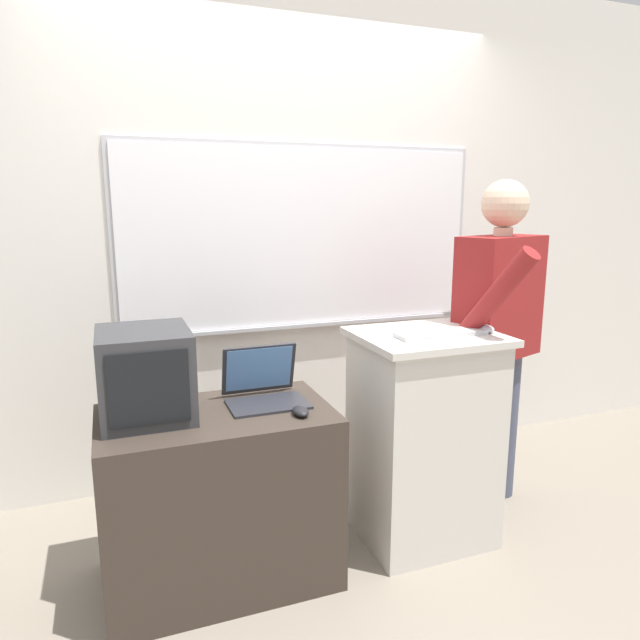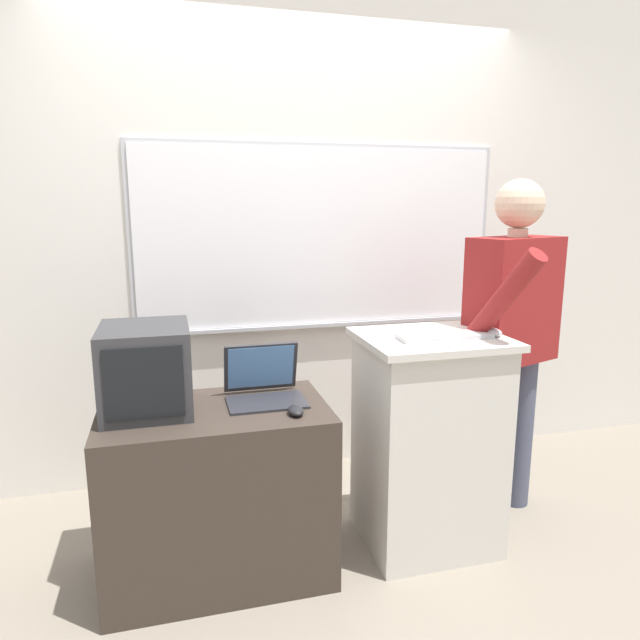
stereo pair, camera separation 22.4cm
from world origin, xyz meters
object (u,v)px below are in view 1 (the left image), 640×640
Objects in this scene: person_presenter at (498,322)px; wireless_keyboard at (441,334)px; side_desk at (219,497)px; laptop at (263,383)px; computer_mouse_by_keyboard at (485,328)px; computer_mouse_by_laptop at (301,411)px; lectern_podium at (423,436)px; crt_monitor at (145,374)px.

person_presenter is 0.50m from wireless_keyboard.
laptop reaches higher than side_desk.
laptop is (-1.21, -0.03, -0.16)m from person_presenter.
computer_mouse_by_keyboard reaches higher than wireless_keyboard.
computer_mouse_by_keyboard reaches higher than computer_mouse_by_laptop.
lectern_podium is 0.94m from side_desk.
person_presenter is 16.44× the size of computer_mouse_by_keyboard.
crt_monitor is at bearing 167.43° from side_desk.
computer_mouse_by_laptop is 0.25× the size of crt_monitor.
lectern_podium is at bearing -0.84° from side_desk.
laptop is 3.21× the size of computer_mouse_by_laptop.
laptop is at bearing 169.87° from computer_mouse_by_keyboard.
computer_mouse_by_laptop is at bearing -174.32° from wireless_keyboard.
lectern_podium is at bearing 164.27° from computer_mouse_by_keyboard.
side_desk is at bearing 179.16° from lectern_podium.
side_desk is at bearing 154.26° from computer_mouse_by_laptop.
computer_mouse_by_keyboard is at bearing -10.13° from laptop.
person_presenter is (1.42, 0.12, 0.60)m from side_desk.
computer_mouse_by_keyboard is at bearing -1.37° from wireless_keyboard.
laptop is (0.21, 0.09, 0.43)m from side_desk.
side_desk is 0.49m from laptop.
side_desk is at bearing -12.57° from crt_monitor.
wireless_keyboard is 0.71m from computer_mouse_by_laptop.
wireless_keyboard is 4.07× the size of computer_mouse_by_keyboard.
wireless_keyboard is at bearing -6.39° from crt_monitor.
lectern_podium reaches higher than side_desk.
crt_monitor is (-1.19, 0.07, 0.41)m from lectern_podium.
laptop is 0.26m from computer_mouse_by_laptop.
wireless_keyboard is 1.23m from crt_monitor.
computer_mouse_by_keyboard reaches higher than side_desk.
wireless_keyboard is at bearing -4.73° from side_desk.
wireless_keyboard is 4.07× the size of computer_mouse_by_laptop.
person_presenter is at bearing 13.46° from computer_mouse_by_laptop.
side_desk is 1.15m from wireless_keyboard.
computer_mouse_by_keyboard is (0.22, -0.01, 0.01)m from wireless_keyboard.
computer_mouse_by_keyboard is at bearing -157.16° from person_presenter.
person_presenter is 4.19× the size of crt_monitor.
crt_monitor reaches higher than laptop.
computer_mouse_by_laptop is (0.09, -0.23, -0.05)m from laptop.
crt_monitor is (-1.22, 0.14, -0.09)m from wireless_keyboard.
computer_mouse_by_keyboard reaches higher than laptop.
laptop is at bearing 110.60° from computer_mouse_by_laptop.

